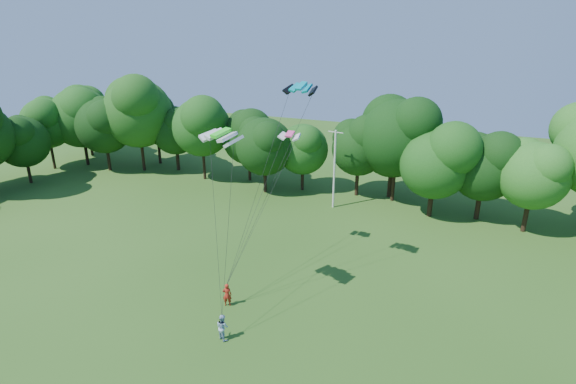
% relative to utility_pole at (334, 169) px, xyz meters
% --- Properties ---
extents(utility_pole, '(1.78, 0.37, 8.95)m').
position_rel_utility_pole_xyz_m(utility_pole, '(0.00, 0.00, 0.00)').
color(utility_pole, silver).
rests_on(utility_pole, ground).
extents(kite_flyer_left, '(0.78, 0.65, 1.82)m').
position_rel_utility_pole_xyz_m(kite_flyer_left, '(-1.32, -21.53, -3.67)').
color(kite_flyer_left, '#B02416').
rests_on(kite_flyer_left, ground).
extents(kite_flyer_right, '(1.09, 0.99, 1.83)m').
position_rel_utility_pole_xyz_m(kite_flyer_right, '(0.32, -24.94, -3.67)').
color(kite_flyer_right, '#98B4D3').
rests_on(kite_flyer_right, ground).
extents(kite_teal, '(2.53, 1.39, 0.55)m').
position_rel_utility_pole_xyz_m(kite_teal, '(2.00, -15.49, 10.84)').
color(kite_teal, '#058999').
rests_on(kite_teal, ground).
extents(kite_green, '(3.37, 2.36, 0.50)m').
position_rel_utility_pole_xyz_m(kite_green, '(-1.34, -21.17, 8.33)').
color(kite_green, '#2CEA23').
rests_on(kite_green, ground).
extents(kite_pink, '(1.85, 0.88, 0.44)m').
position_rel_utility_pole_xyz_m(kite_pink, '(-0.46, -11.73, 6.35)').
color(kite_pink, '#EA418E').
rests_on(kite_pink, ground).
extents(tree_back_west, '(10.37, 10.37, 15.08)m').
position_rel_utility_pole_xyz_m(tree_back_west, '(-29.31, 2.92, 4.84)').
color(tree_back_west, '#321E14').
rests_on(tree_back_west, ground).
extents(tree_back_center, '(9.62, 9.62, 14.00)m').
position_rel_utility_pole_xyz_m(tree_back_center, '(5.82, 4.79, 4.16)').
color(tree_back_center, black).
rests_on(tree_back_center, ground).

